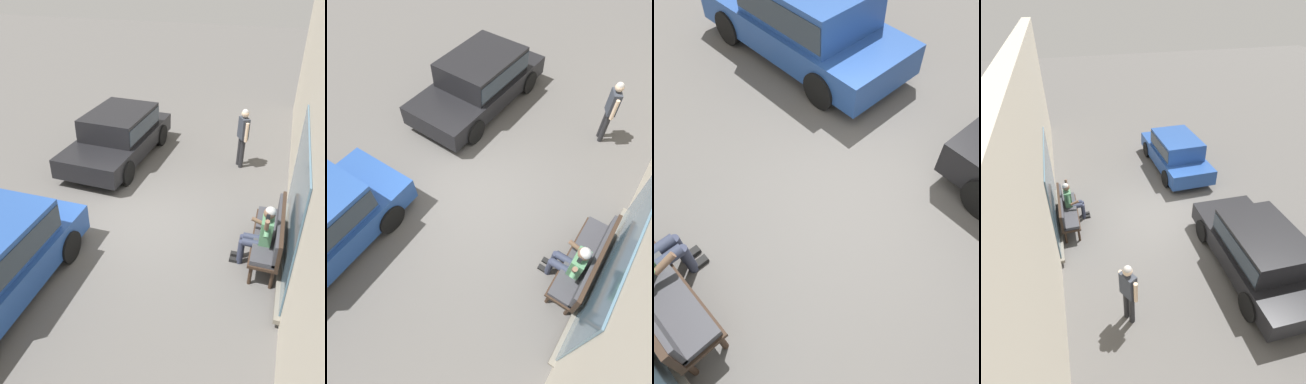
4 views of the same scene
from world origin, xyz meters
TOP-DOWN VIEW (x-y plane):
  - ground_plane at (0.00, 0.00)m, footprint 60.00×60.00m
  - building_facade at (0.00, 3.40)m, footprint 18.00×0.51m
  - bench at (0.43, 2.90)m, footprint 1.90×0.55m
  - person_on_phone at (0.69, 2.67)m, footprint 0.73×0.74m
  - parked_car_near at (-2.85, -1.79)m, footprint 4.36×2.08m
  - parked_car_mid at (2.95, -1.74)m, footprint 4.23×1.82m
  - pedestrian_standing at (-3.38, 1.78)m, footprint 0.49×0.35m

SIDE VIEW (x-z plane):
  - ground_plane at x=0.00m, z-range 0.00..0.00m
  - bench at x=0.43m, z-range 0.09..1.14m
  - person_on_phone at x=0.69m, z-range 0.05..1.43m
  - parked_car_near at x=-2.85m, z-range 0.07..1.50m
  - parked_car_mid at x=2.95m, z-range 0.07..1.54m
  - pedestrian_standing at x=-3.38m, z-range 0.16..1.89m
  - building_facade at x=0.00m, z-range -0.01..5.27m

